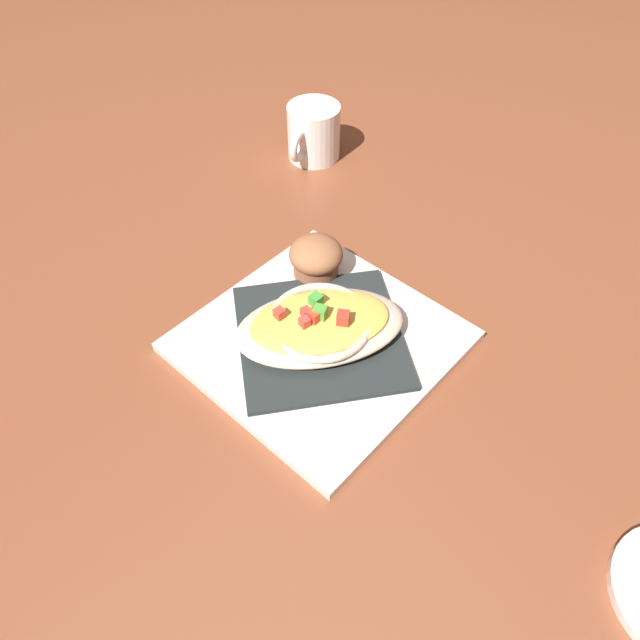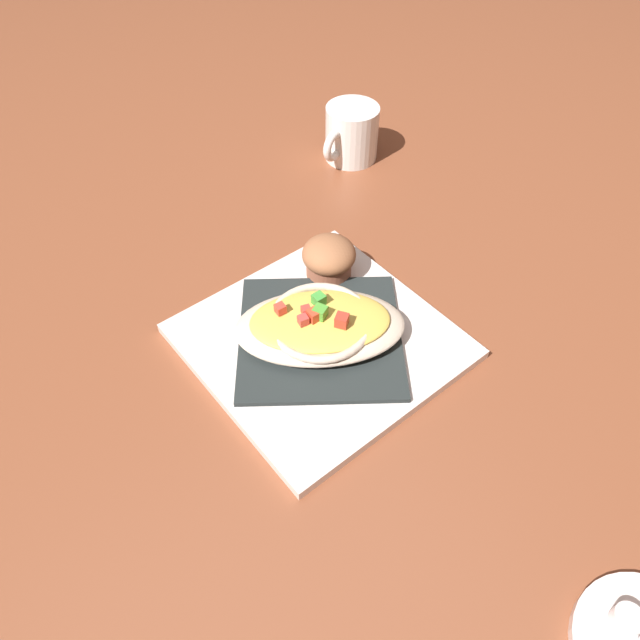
{
  "view_description": "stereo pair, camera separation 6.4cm",
  "coord_description": "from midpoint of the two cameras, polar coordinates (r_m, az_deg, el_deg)",
  "views": [
    {
      "loc": [
        0.34,
        -0.26,
        0.52
      ],
      "look_at": [
        0.0,
        0.0,
        0.04
      ],
      "focal_mm": 33.12,
      "sensor_mm": 36.0,
      "label": 1
    },
    {
      "loc": [
        0.38,
        -0.2,
        0.52
      ],
      "look_at": [
        0.0,
        0.0,
        0.04
      ],
      "focal_mm": 33.12,
      "sensor_mm": 36.0,
      "label": 2
    }
  ],
  "objects": [
    {
      "name": "coffee_mug",
      "position": [
        0.95,
        -2.68,
        17.32
      ],
      "size": [
        0.08,
        0.11,
        0.08
      ],
      "color": "white",
      "rests_on": "ground_plane"
    },
    {
      "name": "muffin",
      "position": [
        0.72,
        -2.96,
        5.9
      ],
      "size": [
        0.07,
        0.07,
        0.05
      ],
      "color": "#A76044",
      "rests_on": "square_plate"
    },
    {
      "name": "gratin_dish",
      "position": [
        0.65,
        -2.84,
        -0.58
      ],
      "size": [
        0.18,
        0.22,
        0.04
      ],
      "color": "beige",
      "rests_on": "folded_napkin"
    },
    {
      "name": "ground_plane",
      "position": [
        0.68,
        -2.72,
        -2.54
      ],
      "size": [
        2.6,
        2.6,
        0.0
      ],
      "primitive_type": "plane",
      "color": "brown"
    },
    {
      "name": "folded_napkin",
      "position": [
        0.66,
        -2.77,
        -1.7
      ],
      "size": [
        0.24,
        0.24,
        0.01
      ],
      "primitive_type": "cube",
      "rotation": [
        0.0,
        0.0,
        1.11
      ],
      "color": "#252C2B",
      "rests_on": "square_plate"
    },
    {
      "name": "square_plate",
      "position": [
        0.67,
        -2.74,
        -2.21
      ],
      "size": [
        0.31,
        0.31,
        0.01
      ],
      "primitive_type": "cube",
      "rotation": [
        0.0,
        0.0,
        0.19
      ],
      "color": "white",
      "rests_on": "ground_plane"
    }
  ]
}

